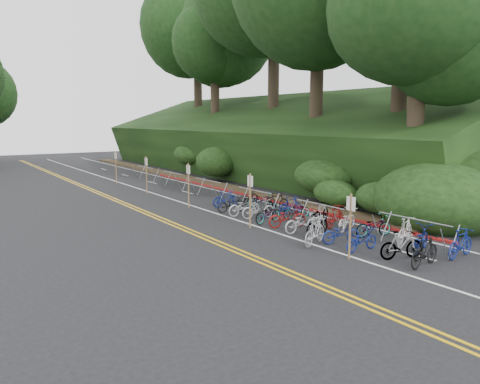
% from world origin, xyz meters
% --- Properties ---
extents(ground, '(120.00, 120.00, 0.00)m').
position_xyz_m(ground, '(0.00, 0.00, 0.00)').
color(ground, black).
rests_on(ground, ground).
extents(road_markings, '(7.47, 80.00, 0.01)m').
position_xyz_m(road_markings, '(0.63, 10.10, 0.00)').
color(road_markings, gold).
rests_on(road_markings, ground).
extents(red_curb, '(0.25, 28.00, 0.10)m').
position_xyz_m(red_curb, '(5.70, 12.00, 0.05)').
color(red_curb, maroon).
rests_on(red_curb, ground).
extents(embankment, '(14.30, 48.14, 9.11)m').
position_xyz_m(embankment, '(12.96, 19.04, 2.57)').
color(embankment, black).
rests_on(embankment, ground).
extents(tree_cluster, '(34.00, 55.33, 21.17)m').
position_xyz_m(tree_cluster, '(9.76, 22.03, 13.14)').
color(tree_cluster, '#2D2319').
rests_on(tree_cluster, ground).
extents(bike_rack_front, '(1.18, 3.14, 1.25)m').
position_xyz_m(bike_rack_front, '(3.46, -1.54, 0.91)').
color(bike_rack_front, gray).
rests_on(bike_rack_front, ground).
extents(bike_racks_rest, '(1.14, 23.00, 1.17)m').
position_xyz_m(bike_racks_rest, '(3.00, 13.00, 0.85)').
color(bike_racks_rest, gray).
rests_on(bike_racks_rest, ground).
extents(signpost_near, '(0.08, 0.40, 2.33)m').
position_xyz_m(signpost_near, '(0.77, -0.89, 1.34)').
color(signpost_near, brown).
rests_on(signpost_near, ground).
extents(signposts_rest, '(0.08, 18.40, 2.50)m').
position_xyz_m(signposts_rest, '(0.60, 14.00, 1.43)').
color(signposts_rest, brown).
rests_on(signposts_rest, ground).
extents(bike_front, '(1.20, 1.87, 1.09)m').
position_xyz_m(bike_front, '(1.00, 1.14, 0.55)').
color(bike_front, '#9E9EA3').
rests_on(bike_front, ground).
extents(bike_valet, '(3.24, 14.78, 1.07)m').
position_xyz_m(bike_valet, '(2.99, 3.39, 0.48)').
color(bike_valet, black).
rests_on(bike_valet, ground).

